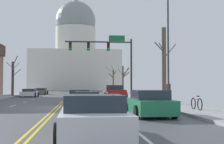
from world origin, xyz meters
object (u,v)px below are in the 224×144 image
(sedan_near_03, at_px, (149,104))
(sedan_oncoming_00, at_px, (30,93))
(sedan_near_04, at_px, (93,118))
(pickup_truck_near_00, at_px, (115,93))
(sedan_near_01, at_px, (80,97))
(street_lamp_right, at_px, (165,41))
(signal_gantry, at_px, (108,52))
(sedan_oncoming_01, at_px, (41,91))
(pedestrian_00, at_px, (169,91))
(bicycle_parked, at_px, (197,104))
(sedan_near_02, at_px, (87,100))

(sedan_near_03, relative_size, sedan_oncoming_00, 0.98)
(sedan_near_04, bearing_deg, pickup_truck_near_00, 82.22)
(sedan_near_01, relative_size, sedan_oncoming_00, 0.97)
(street_lamp_right, xyz_separation_m, pickup_truck_near_00, (-2.69, 10.16, -4.24))
(street_lamp_right, bearing_deg, sedan_near_03, -111.26)
(signal_gantry, xyz_separation_m, sedan_oncoming_01, (-10.04, 19.26, -4.90))
(signal_gantry, height_order, pickup_truck_near_00, signal_gantry)
(sedan_oncoming_00, distance_m, pedestrian_00, 24.36)
(sedan_near_03, bearing_deg, signal_gantry, 90.67)
(pedestrian_00, bearing_deg, sedan_near_03, -111.89)
(sedan_near_03, distance_m, sedan_oncoming_00, 30.47)
(sedan_near_03, xyz_separation_m, sedan_near_04, (-3.14, -6.66, -0.02))
(sedan_near_01, xyz_separation_m, bicycle_parked, (6.87, -9.29, -0.08))
(sedan_oncoming_00, bearing_deg, sedan_near_03, -69.97)
(sedan_near_01, relative_size, sedan_near_03, 0.99)
(sedan_near_02, relative_size, pedestrian_00, 2.67)
(bicycle_parked, bearing_deg, sedan_oncoming_01, 109.64)
(sedan_near_03, bearing_deg, sedan_near_01, 107.15)
(pickup_truck_near_00, bearing_deg, pedestrian_00, -69.51)
(signal_gantry, bearing_deg, sedan_near_04, -95.95)
(sedan_near_04, xyz_separation_m, sedan_oncoming_00, (-7.30, 35.28, -0.06))
(sedan_near_04, xyz_separation_m, bicycle_parked, (6.47, 8.84, -0.11))
(pickup_truck_near_00, xyz_separation_m, sedan_oncoming_00, (-10.60, 11.13, -0.17))
(pickup_truck_near_00, relative_size, pedestrian_00, 3.27)
(sedan_near_01, distance_m, sedan_oncoming_01, 29.64)
(sedan_near_04, distance_m, sedan_oncoming_01, 47.53)
(sedan_near_04, height_order, bicycle_parked, sedan_near_04)
(street_lamp_right, height_order, pedestrian_00, street_lamp_right)
(signal_gantry, distance_m, bicycle_parked, 19.85)
(pickup_truck_near_00, height_order, pedestrian_00, pedestrian_00)
(sedan_near_04, height_order, pedestrian_00, pedestrian_00)
(signal_gantry, bearing_deg, sedan_near_03, -89.33)
(pickup_truck_near_00, bearing_deg, bicycle_parked, -78.31)
(sedan_near_02, bearing_deg, bicycle_parked, -29.01)
(sedan_near_02, bearing_deg, sedan_near_03, -61.87)
(pickup_truck_near_00, bearing_deg, street_lamp_right, -75.14)
(sedan_near_04, bearing_deg, sedan_near_02, 89.68)
(sedan_near_03, xyz_separation_m, sedan_oncoming_01, (-10.29, 40.34, -0.09))
(street_lamp_right, xyz_separation_m, sedan_near_03, (-2.86, -7.34, -4.32))
(sedan_near_03, distance_m, pedestrian_00, 9.33)
(pickup_truck_near_00, relative_size, sedan_near_02, 1.22)
(sedan_near_01, bearing_deg, sedan_near_02, -85.29)
(sedan_near_02, distance_m, sedan_near_03, 6.51)
(signal_gantry, distance_m, street_lamp_right, 14.09)
(sedan_near_01, xyz_separation_m, sedan_near_04, (0.40, -18.13, 0.03))
(sedan_near_01, bearing_deg, sedan_oncoming_00, 111.89)
(sedan_near_04, bearing_deg, pedestrian_00, 66.63)
(sedan_oncoming_01, xyz_separation_m, pedestrian_00, (13.76, -31.70, 0.58))
(pickup_truck_near_00, bearing_deg, sedan_near_02, -105.36)
(signal_gantry, relative_size, pedestrian_00, 4.50)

